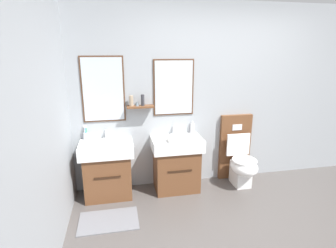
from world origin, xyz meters
TOP-DOWN VIEW (x-y plane):
  - wall_back at (-0.02, 1.69)m, footprint 4.44×0.27m
  - wall_left at (-2.16, 0.00)m, footprint 0.12×3.50m
  - bath_mat at (-1.65, 0.84)m, footprint 0.68×0.44m
  - vanity_sink_left at (-1.65, 1.43)m, footprint 0.68×0.48m
  - tap_on_left_sink at (-1.65, 1.60)m, footprint 0.03×0.13m
  - vanity_sink_right at (-0.71, 1.43)m, footprint 0.68×0.48m
  - tap_on_right_sink at (-0.71, 1.60)m, footprint 0.03×0.13m
  - toilet at (0.24, 1.43)m, footprint 0.48×0.63m
  - toothbrush_cup at (-1.91, 1.59)m, footprint 0.07×0.07m
  - soap_dispenser at (-0.43, 1.60)m, footprint 0.06×0.06m
  - folded_hand_towel at (-0.75, 1.29)m, footprint 0.22×0.16m

SIDE VIEW (x-z plane):
  - bath_mat at x=-1.65m, z-range 0.00..0.01m
  - toilet at x=0.24m, z-range -0.12..0.88m
  - vanity_sink_left at x=-1.65m, z-range 0.02..0.79m
  - vanity_sink_right at x=-0.71m, z-range 0.02..0.79m
  - folded_hand_towel at x=-0.75m, z-range 0.77..0.81m
  - toothbrush_cup at x=-1.91m, z-range 0.73..0.92m
  - tap_on_left_sink at x=-1.65m, z-range 0.78..0.89m
  - tap_on_right_sink at x=-0.71m, z-range 0.78..0.89m
  - soap_dispenser at x=-0.43m, z-range 0.75..0.93m
  - wall_left at x=-2.16m, z-range 0.00..2.55m
  - wall_back at x=-0.02m, z-range 0.00..2.56m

